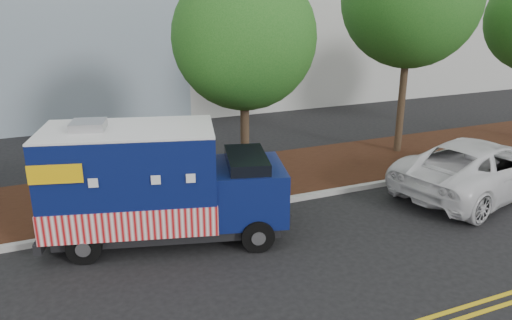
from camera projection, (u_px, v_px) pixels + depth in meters
name	position (u px, v px, depth m)	size (l,w,h in m)	color
ground	(249.00, 234.00, 12.37)	(120.00, 120.00, 0.00)	black
curb	(230.00, 210.00, 13.57)	(120.00, 0.18, 0.15)	#9E9E99
mulch_strip	(206.00, 184.00, 15.40)	(120.00, 4.00, 0.15)	black
tree_b	(244.00, 38.00, 13.80)	(4.02, 4.02, 6.51)	#38281C
sign_post	(156.00, 175.00, 12.93)	(0.06, 0.06, 2.40)	#473828
food_truck	(153.00, 187.00, 11.69)	(5.99, 3.45, 2.98)	black
white_car	(480.00, 167.00, 14.70)	(2.70, 5.85, 1.62)	white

